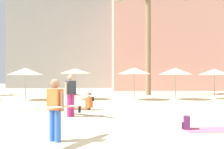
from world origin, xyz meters
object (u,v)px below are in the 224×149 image
Objects in this scene: cafe_umbrella_3 at (134,71)px; backpack at (186,123)px; person_mid_center at (54,107)px; cafe_umbrella_0 at (214,72)px; cafe_umbrella_1 at (26,71)px; cafe_umbrella_5 at (175,71)px; person_mid_left at (71,94)px; beach_towel at (212,130)px; person_far_right at (86,104)px; cafe_umbrella_2 at (75,71)px.

cafe_umbrella_3 is 11.47m from backpack.
cafe_umbrella_3 reaches higher than person_mid_center.
cafe_umbrella_1 is (-13.67, -0.54, 0.02)m from cafe_umbrella_0.
cafe_umbrella_3 is 0.92× the size of person_mid_center.
cafe_umbrella_5 is at bearing -172.14° from cafe_umbrella_0.
cafe_umbrella_0 is 1.00× the size of cafe_umbrella_3.
cafe_umbrella_5 is (-3.00, -0.41, 0.04)m from cafe_umbrella_0.
cafe_umbrella_5 is at bearing -87.77° from person_mid_left.
cafe_umbrella_5 is 1.39× the size of beach_towel.
person_mid_center is at bearing -71.40° from cafe_umbrella_1.
backpack is (-0.76, 0.09, 0.19)m from beach_towel.
cafe_umbrella_5 is 8.76m from person_far_right.
backpack is at bearing -102.38° from cafe_umbrella_5.
cafe_umbrella_2 reaches higher than person_mid_center.
cafe_umbrella_1 is 1.05× the size of cafe_umbrella_5.
person_far_right is at bearing -52.22° from cafe_umbrella_1.
cafe_umbrella_1 is 1.12× the size of cafe_umbrella_2.
beach_towel is 4.90m from person_mid_center.
cafe_umbrella_1 is 7.69m from cafe_umbrella_3.
cafe_umbrella_0 is 0.93× the size of cafe_umbrella_1.
cafe_umbrella_3 is at bearing -5.57° from cafe_umbrella_2.
cafe_umbrella_0 is 1.37× the size of beach_towel.
cafe_umbrella_0 is 0.92× the size of person_mid_center.
backpack is (8.16, -11.30, -1.82)m from cafe_umbrella_1.
person_mid_left reaches higher than beach_towel.
cafe_umbrella_1 reaches higher than beach_towel.
cafe_umbrella_1 is 1.07× the size of cafe_umbrella_3.
cafe_umbrella_0 is 13.18m from backpack.
beach_towel is at bearing -175.91° from backpack.
person_mid_left is 1.00× the size of person_mid_center.
person_far_right is at bearing -144.02° from cafe_umbrella_0.
cafe_umbrella_1 reaches higher than backpack.
cafe_umbrella_3 is 13.44m from person_mid_center.
cafe_umbrella_0 is at bearing 2.25° from cafe_umbrella_1.
cafe_umbrella_2 is 13.17m from beach_towel.
cafe_umbrella_5 reaches higher than person_mid_left.
person_far_right is 6.99m from person_mid_center.
cafe_umbrella_2 is 2.14× the size of person_far_right.
person_mid_center reaches higher than backpack.
person_far_right is (-3.04, -6.01, -1.77)m from cafe_umbrella_3.
cafe_umbrella_3 is at bearing 96.16° from beach_towel.
cafe_umbrella_1 is 1.47× the size of beach_towel.
person_far_right is (4.65, -6.01, -1.72)m from cafe_umbrella_1.
cafe_umbrella_2 is 5.38× the size of backpack.
cafe_umbrella_2 is 12.76m from backpack.
cafe_umbrella_5 reaches higher than person_mid_center.
cafe_umbrella_5 reaches higher than person_far_right.
cafe_umbrella_5 is at bearing 2.32° from cafe_umbrella_3.
beach_towel is 0.79m from backpack.
person_mid_left is at bearing 101.83° from person_far_right.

